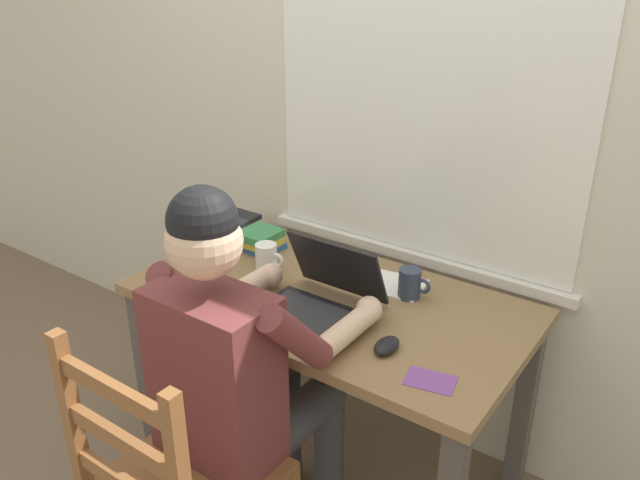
{
  "coord_description": "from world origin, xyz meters",
  "views": [
    {
      "loc": [
        1.03,
        -1.5,
        1.76
      ],
      "look_at": [
        0.0,
        -0.05,
        0.95
      ],
      "focal_mm": 35.86,
      "sensor_mm": 36.0,
      "label": 1
    }
  ],
  "objects_px": {
    "computer_mouse": "(387,346)",
    "coffee_mug_dark": "(410,284)",
    "coffee_mug_spare": "(205,257)",
    "seated_person": "(244,367)",
    "laptop": "(320,297)",
    "coffee_mug_white": "(267,258)",
    "landscape_photo_print": "(430,381)",
    "book_stack_main": "(257,239)",
    "desk": "(328,324)"
  },
  "relations": [
    {
      "from": "computer_mouse",
      "to": "coffee_mug_dark",
      "type": "bearing_deg",
      "value": 106.67
    },
    {
      "from": "coffee_mug_spare",
      "to": "coffee_mug_dark",
      "type": "bearing_deg",
      "value": 19.32
    },
    {
      "from": "seated_person",
      "to": "laptop",
      "type": "distance_m",
      "value": 0.34
    },
    {
      "from": "coffee_mug_white",
      "to": "landscape_photo_print",
      "type": "relative_size",
      "value": 0.87
    },
    {
      "from": "coffee_mug_white",
      "to": "coffee_mug_spare",
      "type": "height_order",
      "value": "coffee_mug_white"
    },
    {
      "from": "book_stack_main",
      "to": "coffee_mug_dark",
      "type": "bearing_deg",
      "value": 0.15
    },
    {
      "from": "coffee_mug_dark",
      "to": "seated_person",
      "type": "bearing_deg",
      "value": -110.67
    },
    {
      "from": "laptop",
      "to": "coffee_mug_dark",
      "type": "relative_size",
      "value": 2.97
    },
    {
      "from": "seated_person",
      "to": "coffee_mug_spare",
      "type": "bearing_deg",
      "value": 144.99
    },
    {
      "from": "coffee_mug_dark",
      "to": "coffee_mug_spare",
      "type": "distance_m",
      "value": 0.72
    },
    {
      "from": "laptop",
      "to": "landscape_photo_print",
      "type": "xyz_separation_m",
      "value": [
        0.44,
        -0.12,
        -0.05
      ]
    },
    {
      "from": "coffee_mug_dark",
      "to": "landscape_photo_print",
      "type": "bearing_deg",
      "value": -54.82
    },
    {
      "from": "desk",
      "to": "coffee_mug_dark",
      "type": "height_order",
      "value": "coffee_mug_dark"
    },
    {
      "from": "coffee_mug_white",
      "to": "coffee_mug_spare",
      "type": "distance_m",
      "value": 0.22
    },
    {
      "from": "coffee_mug_spare",
      "to": "desk",
      "type": "bearing_deg",
      "value": 11.29
    },
    {
      "from": "coffee_mug_spare",
      "to": "book_stack_main",
      "type": "bearing_deg",
      "value": 81.49
    },
    {
      "from": "seated_person",
      "to": "book_stack_main",
      "type": "height_order",
      "value": "seated_person"
    },
    {
      "from": "seated_person",
      "to": "computer_mouse",
      "type": "height_order",
      "value": "seated_person"
    },
    {
      "from": "computer_mouse",
      "to": "coffee_mug_white",
      "type": "distance_m",
      "value": 0.62
    },
    {
      "from": "computer_mouse",
      "to": "coffee_mug_dark",
      "type": "height_order",
      "value": "coffee_mug_dark"
    },
    {
      "from": "seated_person",
      "to": "coffee_mug_white",
      "type": "bearing_deg",
      "value": 122.5
    },
    {
      "from": "laptop",
      "to": "coffee_mug_dark",
      "type": "height_order",
      "value": "laptop"
    },
    {
      "from": "book_stack_main",
      "to": "coffee_mug_spare",
      "type": "bearing_deg",
      "value": -98.51
    },
    {
      "from": "seated_person",
      "to": "coffee_mug_dark",
      "type": "bearing_deg",
      "value": 69.33
    },
    {
      "from": "coffee_mug_white",
      "to": "book_stack_main",
      "type": "height_order",
      "value": "coffee_mug_white"
    },
    {
      "from": "computer_mouse",
      "to": "coffee_mug_dark",
      "type": "relative_size",
      "value": 0.9
    },
    {
      "from": "computer_mouse",
      "to": "coffee_mug_spare",
      "type": "xyz_separation_m",
      "value": [
        -0.78,
        0.07,
        0.03
      ]
    },
    {
      "from": "coffee_mug_spare",
      "to": "landscape_photo_print",
      "type": "height_order",
      "value": "coffee_mug_spare"
    },
    {
      "from": "landscape_photo_print",
      "to": "coffee_mug_white",
      "type": "bearing_deg",
      "value": 150.51
    },
    {
      "from": "book_stack_main",
      "to": "landscape_photo_print",
      "type": "height_order",
      "value": "book_stack_main"
    },
    {
      "from": "seated_person",
      "to": "coffee_mug_white",
      "type": "xyz_separation_m",
      "value": [
        -0.28,
        0.44,
        0.08
      ]
    },
    {
      "from": "laptop",
      "to": "computer_mouse",
      "type": "relative_size",
      "value": 3.3
    },
    {
      "from": "laptop",
      "to": "coffee_mug_spare",
      "type": "height_order",
      "value": "laptop"
    },
    {
      "from": "desk",
      "to": "computer_mouse",
      "type": "height_order",
      "value": "computer_mouse"
    },
    {
      "from": "desk",
      "to": "coffee_mug_white",
      "type": "xyz_separation_m",
      "value": [
        -0.28,
        0.02,
        0.16
      ]
    },
    {
      "from": "seated_person",
      "to": "book_stack_main",
      "type": "distance_m",
      "value": 0.72
    },
    {
      "from": "seated_person",
      "to": "computer_mouse",
      "type": "bearing_deg",
      "value": 40.11
    },
    {
      "from": "coffee_mug_white",
      "to": "coffee_mug_dark",
      "type": "distance_m",
      "value": 0.51
    },
    {
      "from": "coffee_mug_white",
      "to": "coffee_mug_dark",
      "type": "relative_size",
      "value": 1.02
    },
    {
      "from": "laptop",
      "to": "landscape_photo_print",
      "type": "distance_m",
      "value": 0.46
    },
    {
      "from": "desk",
      "to": "coffee_mug_dark",
      "type": "xyz_separation_m",
      "value": [
        0.22,
        0.15,
        0.16
      ]
    },
    {
      "from": "seated_person",
      "to": "coffee_mug_dark",
      "type": "relative_size",
      "value": 11.36
    },
    {
      "from": "coffee_mug_spare",
      "to": "seated_person",
      "type": "bearing_deg",
      "value": -35.01
    },
    {
      "from": "coffee_mug_spare",
      "to": "book_stack_main",
      "type": "relative_size",
      "value": 0.63
    },
    {
      "from": "computer_mouse",
      "to": "landscape_photo_print",
      "type": "height_order",
      "value": "computer_mouse"
    },
    {
      "from": "coffee_mug_white",
      "to": "book_stack_main",
      "type": "bearing_deg",
      "value": 140.92
    },
    {
      "from": "laptop",
      "to": "book_stack_main",
      "type": "height_order",
      "value": "laptop"
    },
    {
      "from": "desk",
      "to": "book_stack_main",
      "type": "xyz_separation_m",
      "value": [
        -0.43,
        0.15,
        0.15
      ]
    },
    {
      "from": "laptop",
      "to": "computer_mouse",
      "type": "bearing_deg",
      "value": -14.08
    },
    {
      "from": "coffee_mug_dark",
      "to": "computer_mouse",
      "type": "bearing_deg",
      "value": -73.33
    }
  ]
}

